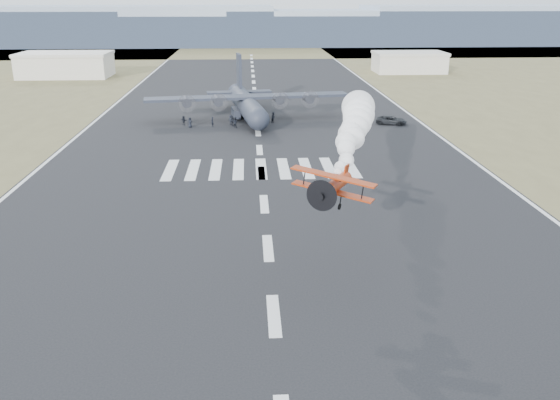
{
  "coord_description": "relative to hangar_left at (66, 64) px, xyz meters",
  "views": [
    {
      "loc": [
        -1.59,
        -25.51,
        21.88
      ],
      "look_at": [
        1.19,
        25.74,
        4.0
      ],
      "focal_mm": 38.0,
      "sensor_mm": 36.0,
      "label": 1
    }
  ],
  "objects": [
    {
      "name": "crew_e",
      "position": [
        40.31,
        -68.74,
        -2.52
      ],
      "size": [
        0.95,
        0.68,
        1.78
      ],
      "primitive_type": "imported",
      "rotation": [
        0.0,
        0.0,
        0.18
      ],
      "color": "black",
      "rests_on": "ground"
    },
    {
      "name": "crew_b",
      "position": [
        54.95,
        -65.35,
        -2.46
      ],
      "size": [
        1.0,
        1.08,
        1.89
      ],
      "primitive_type": "imported",
      "rotation": [
        0.0,
        0.0,
        0.94
      ],
      "color": "black",
      "rests_on": "ground"
    },
    {
      "name": "ridge_seg_e",
      "position": [
        117.0,
        115.0,
        4.09
      ],
      "size": [
        150.0,
        50.0,
        15.0
      ],
      "primitive_type": "cube",
      "color": "#8798AC",
      "rests_on": "ground"
    },
    {
      "name": "ridge_seg_d",
      "position": [
        52.0,
        115.0,
        3.09
      ],
      "size": [
        150.0,
        50.0,
        13.0
      ],
      "primitive_type": "cube",
      "color": "#8798AC",
      "rests_on": "ground"
    },
    {
      "name": "crew_h",
      "position": [
        48.16,
        -69.21,
        -2.49
      ],
      "size": [
        1.05,
        0.96,
        1.84
      ],
      "primitive_type": "imported",
      "rotation": [
        0.0,
        0.0,
        2.54
      ],
      "color": "black",
      "rests_on": "ground"
    },
    {
      "name": "runway_markings",
      "position": [
        52.0,
        -85.0,
        -3.4
      ],
      "size": [
        60.0,
        260.0,
        0.01
      ],
      "primitive_type": null,
      "color": "silver",
      "rests_on": "ground"
    },
    {
      "name": "aerobatic_biplane",
      "position": [
        57.05,
        -126.9,
        4.36
      ],
      "size": [
        6.83,
        6.31,
        2.92
      ],
      "rotation": [
        0.0,
        0.11,
        -0.24
      ],
      "color": "#A42A0A"
    },
    {
      "name": "hangar_right",
      "position": [
        98.0,
        5.0,
        -0.4
      ],
      "size": [
        20.5,
        12.5,
        5.9
      ],
      "color": "beige",
      "rests_on": "ground"
    },
    {
      "name": "crew_a",
      "position": [
        44.13,
        -68.14,
        -2.54
      ],
      "size": [
        0.68,
        0.76,
        1.73
      ],
      "primitive_type": "imported",
      "rotation": [
        0.0,
        0.0,
        4.41
      ],
      "color": "black",
      "rests_on": "ground"
    },
    {
      "name": "crew_c",
      "position": [
        47.28,
        -66.58,
        -2.55
      ],
      "size": [
        1.22,
        0.98,
        1.72
      ],
      "primitive_type": "imported",
      "rotation": [
        0.0,
        0.0,
        2.64
      ],
      "color": "black",
      "rests_on": "ground"
    },
    {
      "name": "support_vehicle",
      "position": [
        75.73,
        -67.98,
        -2.66
      ],
      "size": [
        5.85,
        3.95,
        1.49
      ],
      "primitive_type": "imported",
      "rotation": [
        0.0,
        0.0,
        1.27
      ],
      "color": "black",
      "rests_on": "ground"
    },
    {
      "name": "hangar_left",
      "position": [
        0.0,
        0.0,
        0.0
      ],
      "size": [
        24.5,
        14.5,
        6.7
      ],
      "color": "beige",
      "rests_on": "ground"
    },
    {
      "name": "crew_d",
      "position": [
        47.67,
        -67.82,
        -2.51
      ],
      "size": [
        1.09,
        1.15,
        1.79
      ],
      "primitive_type": "imported",
      "rotation": [
        0.0,
        0.0,
        2.27
      ],
      "color": "black",
      "rests_on": "ground"
    },
    {
      "name": "crew_f",
      "position": [
        39.0,
        -66.42,
        -2.62
      ],
      "size": [
        1.45,
        1.25,
        1.58
      ],
      "primitive_type": "imported",
      "rotation": [
        0.0,
        0.0,
        2.5
      ],
      "color": "black",
      "rests_on": "ground"
    },
    {
      "name": "scrub_far",
      "position": [
        52.0,
        85.0,
        -3.41
      ],
      "size": [
        500.0,
        80.0,
        0.0
      ],
      "primitive_type": "cube",
      "color": "brown",
      "rests_on": "ground"
    },
    {
      "name": "ridge_seg_f",
      "position": [
        182.0,
        115.0,
        5.09
      ],
      "size": [
        150.0,
        50.0,
        17.0
      ],
      "primitive_type": "cube",
      "color": "#8798AC",
      "rests_on": "ground"
    },
    {
      "name": "transport_aircraft",
      "position": [
        50.16,
        -60.51,
        -0.63
      ],
      "size": [
        37.34,
        30.64,
        10.78
      ],
      "rotation": [
        0.0,
        0.0,
        0.14
      ],
      "color": "#212731",
      "rests_on": "ground"
    },
    {
      "name": "ridge_seg_c",
      "position": [
        -13.0,
        115.0,
        5.09
      ],
      "size": [
        150.0,
        50.0,
        17.0
      ],
      "primitive_type": "cube",
      "color": "#8798AC",
      "rests_on": "ground"
    },
    {
      "name": "crew_g",
      "position": [
        49.8,
        -64.46,
        -2.6
      ],
      "size": [
        0.72,
        0.75,
        1.61
      ],
      "primitive_type": "imported",
      "rotation": [
        0.0,
        0.0,
        4.14
      ],
      "color": "black",
      "rests_on": "ground"
    },
    {
      "name": "smoke_trail",
      "position": [
        63.22,
        -101.68,
        4.57
      ],
      "size": [
        9.4,
        30.62,
        4.27
      ],
      "rotation": [
        0.0,
        0.0,
        -0.24
      ],
      "color": "white"
    }
  ]
}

